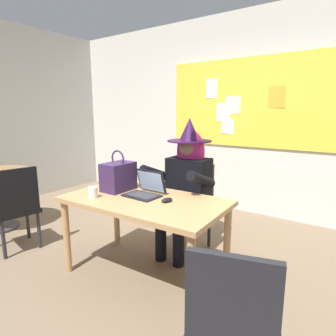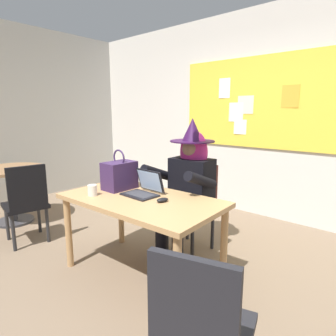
{
  "view_description": "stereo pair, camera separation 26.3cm",
  "coord_description": "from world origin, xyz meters",
  "views": [
    {
      "loc": [
        1.39,
        -1.81,
        1.43
      ],
      "look_at": [
        -0.1,
        0.3,
        0.92
      ],
      "focal_mm": 30.62,
      "sensor_mm": 36.0,
      "label": 1
    },
    {
      "loc": [
        1.6,
        -1.65,
        1.43
      ],
      "look_at": [
        -0.1,
        0.3,
        0.92
      ],
      "focal_mm": 30.62,
      "sensor_mm": 36.0,
      "label": 2
    }
  ],
  "objects": [
    {
      "name": "laptop",
      "position": [
        -0.17,
        0.05,
        0.76
      ],
      "size": [
        0.31,
        0.28,
        0.21
      ],
      "rotation": [
        0.0,
        0.0,
        -0.03
      ],
      "color": "black",
      "rests_on": "desk_main"
    },
    {
      "name": "coffee_mug",
      "position": [
        -0.49,
        -0.27,
        0.76
      ],
      "size": [
        0.08,
        0.08,
        0.09
      ],
      "primitive_type": "cylinder",
      "color": "silver",
      "rests_on": "desk_main"
    },
    {
      "name": "chair_spare_by_window",
      "position": [
        -1.49,
        -0.43,
        0.49
      ],
      "size": [
        0.49,
        0.49,
        0.89
      ],
      "rotation": [
        0.0,
        0.0,
        2.96
      ],
      "color": "black",
      "rests_on": "ground"
    },
    {
      "name": "wall_back_bulletin",
      "position": [
        0.0,
        2.13,
        1.39
      ],
      "size": [
        6.52,
        2.35,
        2.76
      ],
      "color": "silver",
      "rests_on": "ground"
    },
    {
      "name": "person_costumed",
      "position": [
        -0.08,
        0.59,
        0.78
      ],
      "size": [
        0.62,
        0.7,
        1.37
      ],
      "rotation": [
        0.0,
        0.0,
        -1.51
      ],
      "color": "black",
      "rests_on": "ground"
    },
    {
      "name": "chair_at_desk",
      "position": [
        -0.08,
        0.71,
        0.5
      ],
      "size": [
        0.43,
        0.43,
        0.9
      ],
      "rotation": [
        0.0,
        0.0,
        -1.61
      ],
      "color": "#4C1E19",
      "rests_on": "ground"
    },
    {
      "name": "handbag",
      "position": [
        -0.48,
        0.03,
        0.85
      ],
      "size": [
        0.2,
        0.3,
        0.38
      ],
      "rotation": [
        0.0,
        0.0,
        0.19
      ],
      "color": "#38234C",
      "rests_on": "desk_main"
    },
    {
      "name": "ground_plane",
      "position": [
        0.0,
        0.0,
        0.0
      ],
      "size": [
        24.0,
        24.0,
        0.0
      ],
      "primitive_type": "plane",
      "color": "#75604C"
    },
    {
      "name": "computer_mouse",
      "position": [
        0.1,
        -0.0,
        0.73
      ],
      "size": [
        0.09,
        0.12,
        0.03
      ],
      "primitive_type": "ellipsoid",
      "rotation": [
        0.0,
        0.0,
        -0.27
      ],
      "color": "black",
      "rests_on": "desk_main"
    },
    {
      "name": "desk_main",
      "position": [
        -0.11,
        -0.04,
        0.63
      ],
      "size": [
        1.41,
        0.83,
        0.71
      ],
      "rotation": [
        0.0,
        0.0,
        0.04
      ],
      "color": "tan",
      "rests_on": "ground"
    },
    {
      "name": "chair_extra_corner",
      "position": [
        0.98,
        -0.73,
        0.49
      ],
      "size": [
        0.52,
        0.52,
        0.89
      ],
      "rotation": [
        0.0,
        0.0,
        1.85
      ],
      "color": "black",
      "rests_on": "ground"
    }
  ]
}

